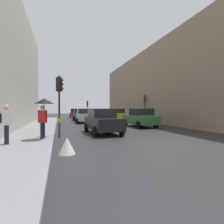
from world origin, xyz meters
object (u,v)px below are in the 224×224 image
Objects in this scene: car_green_estate at (140,118)px; car_dark_suv at (102,121)px; car_silver_hatchback at (84,116)px; traffic_light_far_median at (87,106)px; warning_sign_triangle at (67,146)px; car_red_sedan at (75,113)px; traffic_light_mid_street at (145,103)px; pedestrian_with_umbrella at (44,107)px; pedestrian_with_black_backpack at (5,122)px; car_blue_van at (80,114)px; traffic_light_near_right at (60,95)px; car_yellow_taxi at (117,115)px.

car_dark_suv is at bearing -143.00° from car_green_estate.
car_dark_suv is (-0.09, -10.18, 0.00)m from car_silver_hatchback.
traffic_light_far_median reaches higher than warning_sign_triangle.
car_red_sedan is (0.17, 25.20, 0.00)m from car_dark_suv.
car_silver_hatchback is 10.18m from car_dark_suv.
car_red_sedan is 30.76m from warning_sign_triangle.
traffic_light_mid_street is at bearing 59.72° from car_green_estate.
pedestrian_with_umbrella is at bearing -107.06° from car_silver_hatchback.
pedestrian_with_black_backpack is at bearing -136.58° from traffic_light_mid_street.
pedestrian_with_black_backpack is (-5.37, -13.65, 0.29)m from car_silver_hatchback.
traffic_light_mid_street is 10.19m from car_blue_van.
traffic_light_mid_street is 0.82× the size of car_dark_suv.
pedestrian_with_umbrella is (-3.83, -12.49, 0.96)m from car_silver_hatchback.
car_red_sedan is at bearing 84.67° from warning_sign_triangle.
car_red_sedan is at bearing 114.58° from traffic_light_mid_street.
pedestrian_with_umbrella is (-3.92, -27.51, 0.96)m from car_red_sedan.
traffic_light_mid_street is 11.78m from car_dark_suv.
car_green_estate is at bearing -69.57° from car_blue_van.
car_red_sedan is (-7.50, 16.40, -1.57)m from traffic_light_mid_street.
traffic_light_far_median is 0.74× the size of car_dark_suv.
car_blue_van is at bearing 82.44° from warning_sign_triangle.
pedestrian_with_black_backpack is at bearing -146.70° from car_dark_suv.
traffic_light_mid_street is 0.83× the size of car_blue_van.
car_silver_hatchback is 0.98× the size of car_red_sedan.
traffic_light_mid_street is 1.65× the size of pedestrian_with_umbrella.
car_green_estate is 22.21m from car_red_sedan.
traffic_light_near_right is 3.59m from car_dark_suv.
traffic_light_far_median reaches higher than car_red_sedan.
pedestrian_with_black_backpack is (-5.36, -18.87, 0.29)m from car_blue_van.
warning_sign_triangle is (-7.23, -8.85, -0.55)m from car_green_estate.
traffic_light_near_right is at bearing -158.14° from car_dark_suv.
traffic_light_mid_street is 0.82× the size of car_red_sedan.
warning_sign_triangle is at bearing -97.56° from car_blue_van.
traffic_light_mid_street is at bearing 44.19° from pedestrian_with_umbrella.
car_yellow_taxi reaches higher than warning_sign_triangle.
traffic_light_near_right is at bearing -100.30° from car_blue_van.
car_dark_suv is (2.93, 1.18, -1.70)m from traffic_light_near_right.
car_blue_van is at bearing 90.07° from car_silver_hatchback.
pedestrian_with_umbrella is at bearing -135.81° from traffic_light_mid_street.
car_dark_suv is 2.43× the size of pedestrian_with_black_backpack.
car_silver_hatchback is (-1.81, -9.38, -1.33)m from traffic_light_far_median.
traffic_light_near_right is (-10.61, -9.97, 0.13)m from traffic_light_mid_street.
car_blue_van is (-0.01, 5.22, 0.00)m from car_silver_hatchback.
car_blue_van is at bearing 77.81° from pedestrian_with_umbrella.
traffic_light_mid_street is 12.22m from traffic_light_far_median.
warning_sign_triangle is (-2.68, -5.42, -0.55)m from car_dark_suv.
car_dark_suv is 6.07m from warning_sign_triangle.
car_dark_suv is at bearing 31.68° from pedestrian_with_umbrella.
car_red_sedan is 27.80m from pedestrian_with_umbrella.
car_blue_van is 15.40m from car_dark_suv.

